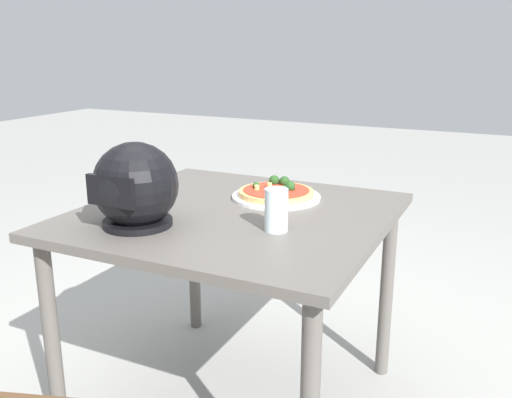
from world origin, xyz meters
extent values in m
cube|color=#5B5651|center=(0.00, 0.00, 0.72)|extent=(0.98, 0.97, 0.03)
cylinder|color=#5B5651|center=(-0.43, -0.42, 0.35)|extent=(0.05, 0.05, 0.70)
cylinder|color=#5B5651|center=(0.43, -0.42, 0.35)|extent=(0.05, 0.05, 0.70)
cylinder|color=#5B5651|center=(0.43, 0.42, 0.35)|extent=(0.05, 0.05, 0.70)
cylinder|color=white|center=(-0.06, -0.20, 0.74)|extent=(0.32, 0.32, 0.01)
cylinder|color=tan|center=(-0.06, -0.20, 0.75)|extent=(0.27, 0.27, 0.02)
cylinder|color=red|center=(-0.06, -0.20, 0.76)|extent=(0.24, 0.24, 0.00)
sphere|color=#234C1E|center=(-0.02, -0.28, 0.78)|extent=(0.04, 0.04, 0.04)
sphere|color=#234C1E|center=(-0.10, -0.19, 0.77)|extent=(0.03, 0.03, 0.03)
sphere|color=#234C1E|center=(-0.11, -0.22, 0.78)|extent=(0.04, 0.04, 0.04)
sphere|color=#234C1E|center=(-0.06, -0.29, 0.78)|extent=(0.04, 0.04, 0.04)
sphere|color=#234C1E|center=(0.01, -0.20, 0.77)|extent=(0.03, 0.03, 0.03)
cylinder|color=#E0D172|center=(-0.03, -0.21, 0.77)|extent=(0.02, 0.02, 0.02)
cylinder|color=#E0D172|center=(-0.10, -0.14, 0.77)|extent=(0.03, 0.03, 0.02)
cylinder|color=#E0D172|center=(0.00, -0.17, 0.77)|extent=(0.02, 0.02, 0.02)
cylinder|color=#E0D172|center=(-0.07, -0.14, 0.77)|extent=(0.03, 0.03, 0.01)
sphere|color=black|center=(0.19, 0.26, 0.86)|extent=(0.26, 0.26, 0.26)
cylinder|color=black|center=(0.19, 0.26, 0.74)|extent=(0.21, 0.21, 0.02)
cube|color=black|center=(0.19, 0.37, 0.87)|extent=(0.16, 0.02, 0.09)
cylinder|color=silver|center=(-0.20, 0.12, 0.80)|extent=(0.07, 0.07, 0.13)
camera|label=1|loc=(-0.83, 1.55, 1.27)|focal=39.04mm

